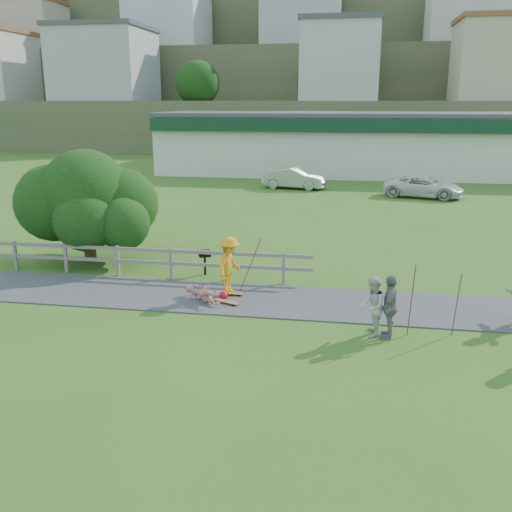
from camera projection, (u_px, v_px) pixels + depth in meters
The scene contains 19 objects.
ground at pixel (203, 315), 16.82m from camera, with size 260.00×260.00×0.00m, color #36621C.
path at pixel (215, 297), 18.24m from camera, with size 34.00×3.00×0.04m, color #38373A.
fence at pixel (101, 255), 20.50m from camera, with size 15.05×0.10×1.10m.
strip_mall at pixel (351, 143), 48.72m from camera, with size 32.50×10.75×5.10m.
hillside at pixel (333, 51), 99.82m from camera, with size 220.00×67.00×47.50m.
skater_rider at pixel (229, 268), 18.19m from camera, with size 1.20×0.69×1.85m, color orange.
skater_fallen at pixel (202, 294), 17.81m from camera, with size 1.52×0.36×0.55m, color #A86E5D.
spectator_a at pixel (372, 307), 15.13m from camera, with size 0.80×0.62×1.64m, color beige.
spectator_b at pixel (390, 307), 15.01m from camera, with size 1.01×0.42×1.73m, color slate.
car_silver at pixel (294, 178), 40.43m from camera, with size 1.54×4.41×1.45m, color #A8AAB0.
car_white at pixel (424, 187), 36.83m from camera, with size 2.30×4.98×1.39m, color silver.
tree at pixel (87, 215), 22.07m from camera, with size 5.64×5.64×3.60m, color black, non-canonical shape.
bbq at pixel (205, 263), 20.56m from camera, with size 0.42×0.32×0.90m, color black, non-canonical shape.
longboard_rider at pixel (230, 294), 18.43m from camera, with size 0.88×0.22×0.10m, color olive, non-canonical shape.
longboard_fallen at pixel (227, 303), 17.65m from camera, with size 0.85×0.21×0.09m, color olive, non-canonical shape.
helmet at pixel (224, 295), 18.08m from camera, with size 0.27×0.27×0.27m, color #B51530.
pole_rider at pixel (250, 264), 18.46m from camera, with size 0.03×0.03×1.98m, color brown.
pole_spec_left at pixel (411, 300), 15.10m from camera, with size 0.03×0.03×1.98m, color brown.
pole_spec_right at pixel (457, 305), 15.13m from camera, with size 0.03×0.03×1.75m, color brown.
Camera 1 is at (4.15, -15.28, 6.13)m, focal length 40.00 mm.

